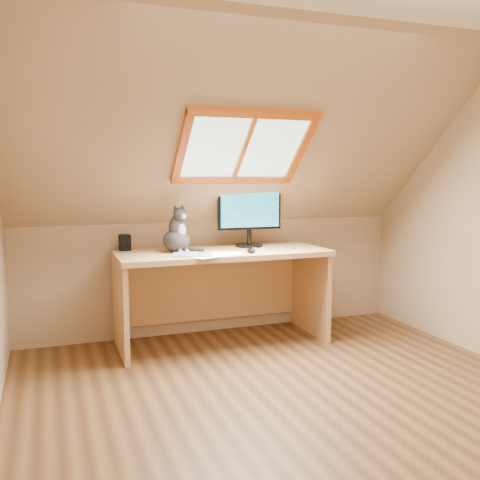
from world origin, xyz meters
name	(u,v)px	position (x,y,z in m)	size (l,w,h in m)	color
ground	(302,407)	(0.00, 0.00, 0.00)	(3.50, 3.50, 0.00)	brown
room_shell	(313,172)	(0.00, -0.09, 1.43)	(3.52, 3.52, 2.41)	tan
desk	(219,276)	(-0.07, 1.45, 0.56)	(1.74, 0.76, 0.79)	tan
monitor	(249,212)	(0.22, 1.50, 1.09)	(0.57, 0.24, 0.52)	black
cat	(177,235)	(-0.44, 1.40, 0.93)	(0.29, 0.32, 0.40)	#3A3633
desk_speaker	(125,243)	(-0.83, 1.63, 0.86)	(0.09, 0.09, 0.13)	black
graphics_tablet	(192,255)	(-0.38, 1.17, 0.80)	(0.30, 0.22, 0.01)	#B2B2B7
mouse	(251,251)	(0.10, 1.14, 0.81)	(0.06, 0.11, 0.03)	black
papers	(216,255)	(-0.20, 1.12, 0.80)	(0.35, 0.30, 0.01)	white
cables	(273,249)	(0.34, 1.26, 0.80)	(0.51, 0.26, 0.01)	silver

